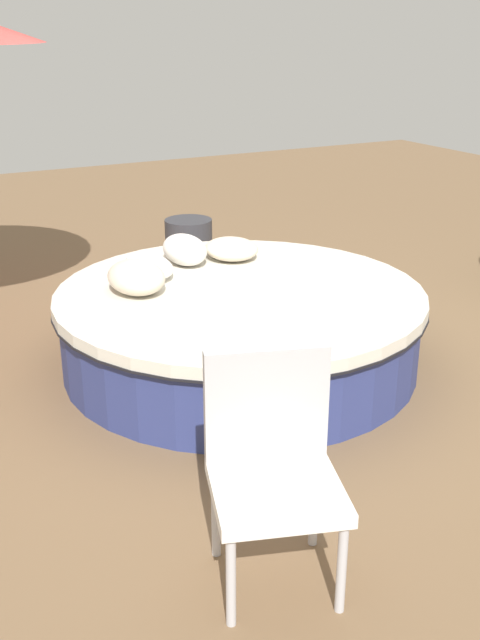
% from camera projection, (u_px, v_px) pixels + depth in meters
% --- Properties ---
extents(ground_plane, '(16.00, 16.00, 0.00)m').
position_uv_depth(ground_plane, '(240.00, 363.00, 5.18)').
color(ground_plane, brown).
extents(round_bed, '(2.48, 2.48, 0.54)m').
position_uv_depth(round_bed, '(240.00, 326.00, 5.07)').
color(round_bed, navy).
rests_on(round_bed, ground_plane).
extents(throw_pillow_0, '(0.44, 0.39, 0.15)m').
position_uv_depth(throw_pillow_0, '(231.00, 249.00, 5.61)').
color(throw_pillow_0, beige).
rests_on(throw_pillow_0, round_bed).
extents(throw_pillow_1, '(0.46, 0.29, 0.22)m').
position_uv_depth(throw_pillow_1, '(185.00, 250.00, 5.48)').
color(throw_pillow_1, white).
rests_on(throw_pillow_1, round_bed).
extents(throw_pillow_2, '(0.54, 0.30, 0.14)m').
position_uv_depth(throw_pillow_2, '(149.00, 266.00, 5.23)').
color(throw_pillow_2, white).
rests_on(throw_pillow_2, round_bed).
extents(throw_pillow_3, '(0.48, 0.36, 0.21)m').
position_uv_depth(throw_pillow_3, '(136.00, 277.00, 4.89)').
color(throw_pillow_3, beige).
rests_on(throw_pillow_3, round_bed).
extents(patio_chair, '(0.64, 0.65, 0.98)m').
position_uv_depth(patio_chair, '(272.00, 454.00, 3.04)').
color(patio_chair, '#B7B7BC').
rests_on(patio_chair, ground_plane).
extents(side_table, '(0.46, 0.46, 0.44)m').
position_uv_depth(side_table, '(189.00, 242.00, 7.25)').
color(side_table, '#333338').
rests_on(side_table, ground_plane).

